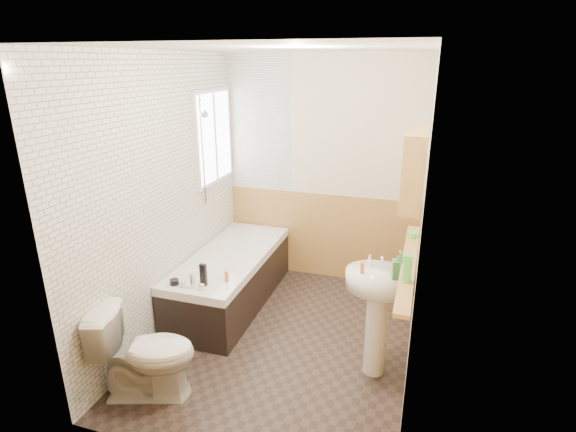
# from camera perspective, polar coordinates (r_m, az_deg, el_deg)

# --- Properties ---
(floor) EXTENTS (2.80, 2.80, 0.00)m
(floor) POSITION_cam_1_polar(r_m,az_deg,el_deg) (4.25, -0.63, -15.46)
(floor) COLOR #2C231F
(floor) RESTS_ON ground
(ceiling) EXTENTS (2.80, 2.80, 0.00)m
(ceiling) POSITION_cam_1_polar(r_m,az_deg,el_deg) (3.50, -0.79, 20.55)
(ceiling) COLOR white
(ceiling) RESTS_ON ground
(wall_back) EXTENTS (2.20, 0.02, 2.50)m
(wall_back) POSITION_cam_1_polar(r_m,az_deg,el_deg) (4.99, 4.37, 5.63)
(wall_back) COLOR beige
(wall_back) RESTS_ON ground
(wall_front) EXTENTS (2.20, 0.02, 2.50)m
(wall_front) POSITION_cam_1_polar(r_m,az_deg,el_deg) (2.49, -10.98, -9.13)
(wall_front) COLOR beige
(wall_front) RESTS_ON ground
(wall_left) EXTENTS (0.02, 2.80, 2.50)m
(wall_left) POSITION_cam_1_polar(r_m,az_deg,el_deg) (4.15, -15.43, 2.17)
(wall_left) COLOR beige
(wall_left) RESTS_ON ground
(wall_right) EXTENTS (0.02, 2.80, 2.50)m
(wall_right) POSITION_cam_1_polar(r_m,az_deg,el_deg) (3.52, 16.74, -1.02)
(wall_right) COLOR beige
(wall_right) RESTS_ON ground
(wainscot_right) EXTENTS (0.01, 2.80, 1.00)m
(wainscot_right) POSITION_cam_1_polar(r_m,az_deg,el_deg) (3.83, 15.32, -11.56)
(wainscot_right) COLOR tan
(wainscot_right) RESTS_ON wall_right
(wainscot_front) EXTENTS (2.20, 0.01, 1.00)m
(wainscot_front) POSITION_cam_1_polar(r_m,az_deg,el_deg) (2.93, -9.78, -21.95)
(wainscot_front) COLOR tan
(wainscot_front) RESTS_ON wall_front
(wainscot_back) EXTENTS (2.20, 0.01, 1.00)m
(wainscot_back) POSITION_cam_1_polar(r_m,az_deg,el_deg) (5.20, 4.11, -2.48)
(wainscot_back) COLOR tan
(wainscot_back) RESTS_ON wall_back
(tile_cladding_left) EXTENTS (0.01, 2.80, 2.50)m
(tile_cladding_left) POSITION_cam_1_polar(r_m,az_deg,el_deg) (4.14, -15.17, 2.14)
(tile_cladding_left) COLOR white
(tile_cladding_left) RESTS_ON wall_left
(tile_return_back) EXTENTS (0.75, 0.01, 1.50)m
(tile_return_back) POSITION_cam_1_polar(r_m,az_deg,el_deg) (5.09, -3.68, 11.64)
(tile_return_back) COLOR white
(tile_return_back) RESTS_ON wall_back
(window) EXTENTS (0.03, 0.79, 0.99)m
(window) POSITION_cam_1_polar(r_m,az_deg,el_deg) (4.85, -9.32, 9.85)
(window) COLOR white
(window) RESTS_ON wall_left
(bathtub) EXTENTS (0.70, 1.75, 0.69)m
(bathtub) POSITION_cam_1_polar(r_m,az_deg,el_deg) (4.73, -7.26, -7.70)
(bathtub) COLOR black
(bathtub) RESTS_ON floor
(shower_riser) EXTENTS (0.10, 0.07, 1.09)m
(shower_riser) POSITION_cam_1_polar(r_m,az_deg,el_deg) (4.56, -10.76, 9.29)
(shower_riser) COLOR silver
(shower_riser) RESTS_ON wall_left
(toilet) EXTENTS (0.83, 0.62, 0.72)m
(toilet) POSITION_cam_1_polar(r_m,az_deg,el_deg) (3.64, -17.62, -16.24)
(toilet) COLOR white
(toilet) RESTS_ON floor
(sink) EXTENTS (0.53, 0.42, 1.01)m
(sink) POSITION_cam_1_polar(r_m,az_deg,el_deg) (3.61, 11.38, -10.64)
(sink) COLOR white
(sink) RESTS_ON floor
(pine_shelf) EXTENTS (0.10, 1.52, 0.03)m
(pine_shelf) POSITION_cam_1_polar(r_m,az_deg,el_deg) (3.40, 15.08, -5.79)
(pine_shelf) COLOR tan
(pine_shelf) RESTS_ON wall_right
(medicine_cabinet) EXTENTS (0.15, 0.59, 0.53)m
(medicine_cabinet) POSITION_cam_1_polar(r_m,az_deg,el_deg) (3.25, 15.71, 5.85)
(medicine_cabinet) COLOR tan
(medicine_cabinet) RESTS_ON wall_right
(foam_can) EXTENTS (0.07, 0.07, 0.19)m
(foam_can) POSITION_cam_1_polar(r_m,az_deg,el_deg) (3.05, 14.91, -6.45)
(foam_can) COLOR #59C647
(foam_can) RESTS_ON pine_shelf
(green_bottle) EXTENTS (0.06, 0.06, 0.22)m
(green_bottle) POSITION_cam_1_polar(r_m,az_deg,el_deg) (3.05, 14.95, -6.09)
(green_bottle) COLOR purple
(green_bottle) RESTS_ON pine_shelf
(black_jar) EXTENTS (0.08, 0.08, 0.05)m
(black_jar) POSITION_cam_1_polar(r_m,az_deg,el_deg) (3.83, 15.53, -2.35)
(black_jar) COLOR #59C647
(black_jar) RESTS_ON pine_shelf
(soap_bottle) EXTENTS (0.13, 0.23, 0.10)m
(soap_bottle) POSITION_cam_1_polar(r_m,az_deg,el_deg) (3.41, 13.84, -6.89)
(soap_bottle) COLOR #388447
(soap_bottle) RESTS_ON sink
(clear_bottle) EXTENTS (0.04, 0.04, 0.09)m
(clear_bottle) POSITION_cam_1_polar(r_m,az_deg,el_deg) (3.43, 9.41, -6.53)
(clear_bottle) COLOR orange
(clear_bottle) RESTS_ON sink
(blue_gel) EXTENTS (0.06, 0.04, 0.20)m
(blue_gel) POSITION_cam_1_polar(r_m,az_deg,el_deg) (4.00, -10.70, -7.35)
(blue_gel) COLOR black
(blue_gel) RESTS_ON bathtub
(cream_jar) EXTENTS (0.08, 0.08, 0.05)m
(cream_jar) POSITION_cam_1_polar(r_m,az_deg,el_deg) (4.10, -14.23, -8.13)
(cream_jar) COLOR black
(cream_jar) RESTS_ON bathtub
(orange_bottle) EXTENTS (0.04, 0.04, 0.10)m
(orange_bottle) POSITION_cam_1_polar(r_m,az_deg,el_deg) (4.06, -7.81, -7.61)
(orange_bottle) COLOR orange
(orange_bottle) RESTS_ON bathtub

